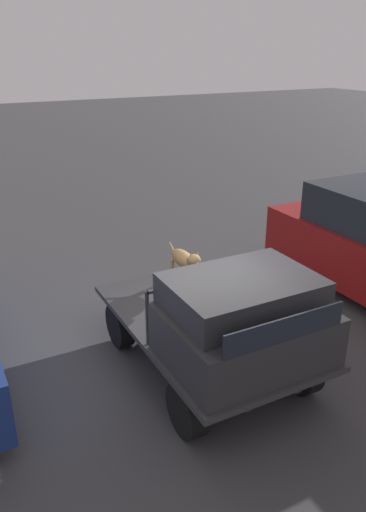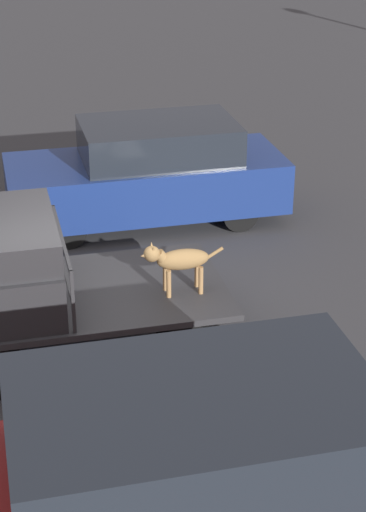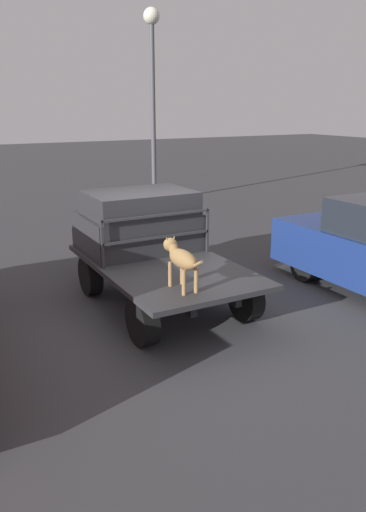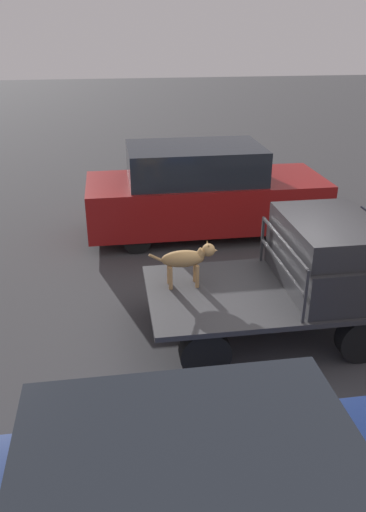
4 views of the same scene
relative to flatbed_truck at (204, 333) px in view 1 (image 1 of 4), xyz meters
The scene contains 5 objects.
ground_plane 0.57m from the flatbed_truck, ahead, with size 80.00×80.00×0.00m, color #38383A.
flatbed_truck is the anchor object (origin of this frame).
truck_cab 1.20m from the flatbed_truck, ahead, with size 1.52×1.98×1.06m.
truck_headboard 0.75m from the flatbed_truck, ahead, with size 0.04×1.98×0.78m.
dog 1.38m from the flatbed_truck, 165.47° to the left, with size 1.04×0.26×0.70m.
Camera 1 is at (5.42, -3.20, 4.44)m, focal length 35.00 mm.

